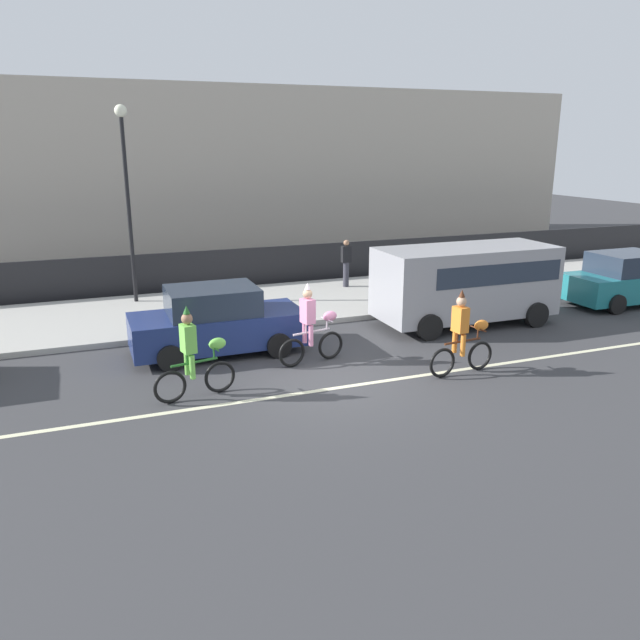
{
  "coord_description": "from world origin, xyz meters",
  "views": [
    {
      "loc": [
        -4.74,
        -11.68,
        4.92
      ],
      "look_at": [
        0.22,
        1.2,
        1.0
      ],
      "focal_mm": 35.0,
      "sensor_mm": 36.0,
      "label": 1
    }
  ],
  "objects_px": {
    "parked_van_grey": "(468,279)",
    "street_lamp_post": "(126,176)",
    "parade_cyclist_lime": "(195,358)",
    "parked_car_teal": "(627,280)",
    "parade_cyclist_pink": "(312,328)",
    "parked_car_navy": "(216,322)",
    "pedestrian_onlooker": "(346,262)",
    "parade_cyclist_orange": "(463,337)"
  },
  "relations": [
    {
      "from": "parade_cyclist_lime",
      "to": "parked_car_teal",
      "type": "xyz_separation_m",
      "value": [
        14.1,
        2.73,
        -0.06
      ]
    },
    {
      "from": "parked_van_grey",
      "to": "street_lamp_post",
      "type": "distance_m",
      "value": 10.45
    },
    {
      "from": "parked_van_grey",
      "to": "parked_car_teal",
      "type": "distance_m",
      "value": 6.03
    },
    {
      "from": "parade_cyclist_pink",
      "to": "parked_car_teal",
      "type": "relative_size",
      "value": 0.47
    },
    {
      "from": "parade_cyclist_orange",
      "to": "parked_car_teal",
      "type": "relative_size",
      "value": 0.47
    },
    {
      "from": "parked_van_grey",
      "to": "pedestrian_onlooker",
      "type": "bearing_deg",
      "value": 107.37
    },
    {
      "from": "parade_cyclist_orange",
      "to": "parked_car_navy",
      "type": "distance_m",
      "value": 5.81
    },
    {
      "from": "parade_cyclist_orange",
      "to": "pedestrian_onlooker",
      "type": "xyz_separation_m",
      "value": [
        0.81,
        8.34,
        0.17
      ]
    },
    {
      "from": "parked_car_teal",
      "to": "pedestrian_onlooker",
      "type": "bearing_deg",
      "value": 147.24
    },
    {
      "from": "parked_van_grey",
      "to": "parked_car_teal",
      "type": "relative_size",
      "value": 1.22
    },
    {
      "from": "parade_cyclist_pink",
      "to": "parade_cyclist_lime",
      "type": "bearing_deg",
      "value": -158.95
    },
    {
      "from": "parade_cyclist_lime",
      "to": "parked_car_navy",
      "type": "height_order",
      "value": "parade_cyclist_lime"
    },
    {
      "from": "parked_car_teal",
      "to": "street_lamp_post",
      "type": "distance_m",
      "value": 15.81
    },
    {
      "from": "parade_cyclist_lime",
      "to": "parked_car_teal",
      "type": "bearing_deg",
      "value": 10.96
    },
    {
      "from": "street_lamp_post",
      "to": "parade_cyclist_pink",
      "type": "bearing_deg",
      "value": -64.44
    },
    {
      "from": "pedestrian_onlooker",
      "to": "parked_van_grey",
      "type": "bearing_deg",
      "value": -72.63
    },
    {
      "from": "street_lamp_post",
      "to": "parade_cyclist_lime",
      "type": "bearing_deg",
      "value": -86.88
    },
    {
      "from": "parade_cyclist_orange",
      "to": "street_lamp_post",
      "type": "bearing_deg",
      "value": 125.0
    },
    {
      "from": "parade_cyclist_pink",
      "to": "parked_van_grey",
      "type": "height_order",
      "value": "parked_van_grey"
    },
    {
      "from": "pedestrian_onlooker",
      "to": "street_lamp_post",
      "type": "bearing_deg",
      "value": 176.29
    },
    {
      "from": "parade_cyclist_orange",
      "to": "street_lamp_post",
      "type": "xyz_separation_m",
      "value": [
        -6.16,
        8.79,
        3.15
      ]
    },
    {
      "from": "parked_car_teal",
      "to": "street_lamp_post",
      "type": "bearing_deg",
      "value": 159.9
    },
    {
      "from": "parade_cyclist_pink",
      "to": "street_lamp_post",
      "type": "distance_m",
      "value": 8.31
    },
    {
      "from": "parade_cyclist_orange",
      "to": "parked_van_grey",
      "type": "height_order",
      "value": "parked_van_grey"
    },
    {
      "from": "parade_cyclist_pink",
      "to": "parade_cyclist_orange",
      "type": "bearing_deg",
      "value": -33.15
    },
    {
      "from": "parked_van_grey",
      "to": "street_lamp_post",
      "type": "xyz_separation_m",
      "value": [
        -8.52,
        5.4,
        2.71
      ]
    },
    {
      "from": "parade_cyclist_lime",
      "to": "parked_car_navy",
      "type": "relative_size",
      "value": 0.47
    },
    {
      "from": "street_lamp_post",
      "to": "parked_car_teal",
      "type": "bearing_deg",
      "value": -20.1
    },
    {
      "from": "parade_cyclist_orange",
      "to": "parked_van_grey",
      "type": "relative_size",
      "value": 0.38
    },
    {
      "from": "parked_car_navy",
      "to": "street_lamp_post",
      "type": "xyz_separation_m",
      "value": [
        -1.42,
        5.44,
        3.21
      ]
    },
    {
      "from": "parade_cyclist_orange",
      "to": "pedestrian_onlooker",
      "type": "distance_m",
      "value": 8.38
    },
    {
      "from": "parade_cyclist_orange",
      "to": "parked_van_grey",
      "type": "xyz_separation_m",
      "value": [
        2.36,
        3.39,
        0.44
      ]
    },
    {
      "from": "parked_car_navy",
      "to": "parked_van_grey",
      "type": "bearing_deg",
      "value": 0.31
    },
    {
      "from": "parked_van_grey",
      "to": "parked_car_teal",
      "type": "xyz_separation_m",
      "value": [
        6.01,
        0.09,
        -0.5
      ]
    },
    {
      "from": "street_lamp_post",
      "to": "parked_car_navy",
      "type": "bearing_deg",
      "value": -75.43
    },
    {
      "from": "parade_cyclist_pink",
      "to": "parked_car_teal",
      "type": "bearing_deg",
      "value": 8.23
    },
    {
      "from": "parked_car_teal",
      "to": "pedestrian_onlooker",
      "type": "xyz_separation_m",
      "value": [
        -7.56,
        4.87,
        0.23
      ]
    },
    {
      "from": "parade_cyclist_pink",
      "to": "parked_car_navy",
      "type": "distance_m",
      "value": 2.42
    },
    {
      "from": "parade_cyclist_lime",
      "to": "parade_cyclist_pink",
      "type": "relative_size",
      "value": 1.0
    },
    {
      "from": "parade_cyclist_lime",
      "to": "parade_cyclist_orange",
      "type": "relative_size",
      "value": 1.0
    },
    {
      "from": "parade_cyclist_orange",
      "to": "parade_cyclist_pink",
      "type": "bearing_deg",
      "value": 146.85
    },
    {
      "from": "parked_van_grey",
      "to": "pedestrian_onlooker",
      "type": "xyz_separation_m",
      "value": [
        -1.55,
        4.95,
        -0.27
      ]
    }
  ]
}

